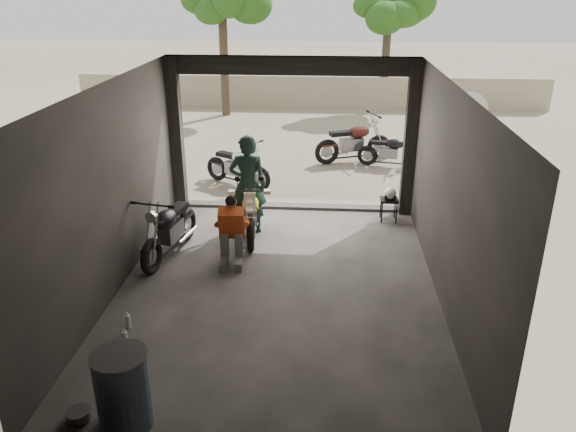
# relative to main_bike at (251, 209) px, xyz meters

# --- Properties ---
(ground) EXTENTS (80.00, 80.00, 0.00)m
(ground) POSITION_rel_main_bike_xyz_m (0.68, -2.03, -0.57)
(ground) COLOR #7A6D56
(ground) RESTS_ON ground
(garage) EXTENTS (7.00, 7.13, 3.20)m
(garage) POSITION_rel_main_bike_xyz_m (0.68, -1.48, 0.71)
(garage) COLOR #2D2B28
(garage) RESTS_ON ground
(boundary_wall) EXTENTS (18.00, 0.30, 1.20)m
(boundary_wall) POSITION_rel_main_bike_xyz_m (0.68, 11.97, 0.03)
(boundary_wall) COLOR gray
(boundary_wall) RESTS_ON ground
(tree_right) EXTENTS (2.20, 2.20, 5.00)m
(tree_right) POSITION_rel_main_bike_xyz_m (3.48, 11.97, 2.99)
(tree_right) COLOR #382B1E
(tree_right) RESTS_ON ground
(main_bike) EXTENTS (0.90, 1.78, 1.14)m
(main_bike) POSITION_rel_main_bike_xyz_m (0.00, 0.00, 0.00)
(main_bike) COLOR beige
(main_bike) RESTS_ON ground
(left_bike) EXTENTS (1.05, 1.87, 1.19)m
(left_bike) POSITION_rel_main_bike_xyz_m (-1.32, -0.92, 0.03)
(left_bike) COLOR black
(left_bike) RESTS_ON ground
(outside_bike_a) EXTENTS (1.77, 1.42, 1.12)m
(outside_bike_a) POSITION_rel_main_bike_xyz_m (-0.70, 2.87, -0.01)
(outside_bike_a) COLOR black
(outside_bike_a) RESTS_ON ground
(outside_bike_b) EXTENTS (2.05, 1.44, 1.29)m
(outside_bike_b) POSITION_rel_main_bike_xyz_m (2.10, 4.98, 0.07)
(outside_bike_b) COLOR #41160F
(outside_bike_b) RESTS_ON ground
(outside_bike_c) EXTENTS (1.58, 0.89, 1.01)m
(outside_bike_c) POSITION_rel_main_bike_xyz_m (3.06, 4.58, -0.06)
(outside_bike_c) COLOR black
(outside_bike_c) RESTS_ON ground
(rider) EXTENTS (0.72, 0.49, 1.94)m
(rider) POSITION_rel_main_bike_xyz_m (-0.07, 0.21, 0.40)
(rider) COLOR black
(rider) RESTS_ON ground
(mechanic) EXTENTS (0.65, 0.84, 1.14)m
(mechanic) POSITION_rel_main_bike_xyz_m (-0.18, -1.13, 0.00)
(mechanic) COLOR #C04619
(mechanic) RESTS_ON ground
(stool) EXTENTS (0.35, 0.35, 0.48)m
(stool) POSITION_rel_main_bike_xyz_m (2.68, 0.92, -0.16)
(stool) COLOR black
(stool) RESTS_ON ground
(helmet) EXTENTS (0.29, 0.30, 0.25)m
(helmet) POSITION_rel_main_bike_xyz_m (2.68, 0.90, 0.04)
(helmet) COLOR silver
(helmet) RESTS_ON stool
(oil_drum) EXTENTS (0.59, 0.59, 0.91)m
(oil_drum) POSITION_rel_main_bike_xyz_m (-0.71, -5.03, -0.11)
(oil_drum) COLOR #3C4C65
(oil_drum) RESTS_ON ground
(sign_post) EXTENTS (0.78, 0.08, 2.34)m
(sign_post) POSITION_rel_main_bike_xyz_m (4.46, 2.60, 1.01)
(sign_post) COLOR black
(sign_post) RESTS_ON ground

